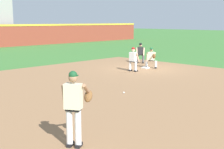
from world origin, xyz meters
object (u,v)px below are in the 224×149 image
Objects in this scene: pitcher at (74,104)px; umpire at (140,52)px; first_base_bag at (145,68)px; baseball at (124,93)px; first_baseman at (151,57)px; baserunner at (133,58)px.

pitcher reaches higher than umpire.
first_base_bag is 5.14× the size of baseball.
pitcher is 1.39× the size of first_baseman.
umpire is (1.71, 1.84, 0.75)m from first_base_bag.
first_baseman is (6.39, 3.50, 0.69)m from baseball.
first_base_bag is 7.11m from baseball.
pitcher reaches higher than baserunner.
pitcher is at bearing -146.22° from umpire.
pitcher is at bearing -150.33° from first_baseman.
baserunner is (-1.76, 0.01, 0.06)m from first_baseman.
pitcher is 1.27× the size of baserunner.
baserunner is (4.62, 3.51, 0.76)m from baseball.
first_base_bag is 2.62m from umpire.
first_baseman is at bearing 29.67° from pitcher.
first_base_bag is 0.28× the size of first_baseman.
baseball is at bearing -148.48° from first_base_bag.
first_baseman is at bearing -124.07° from umpire.
baserunner is at bearing -147.09° from umpire.
baserunner and umpire have the same top height.
baserunner is at bearing 179.52° from first_baseman.
umpire is at bearing 33.78° from pitcher.
first_base_bag is 0.20× the size of pitcher.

